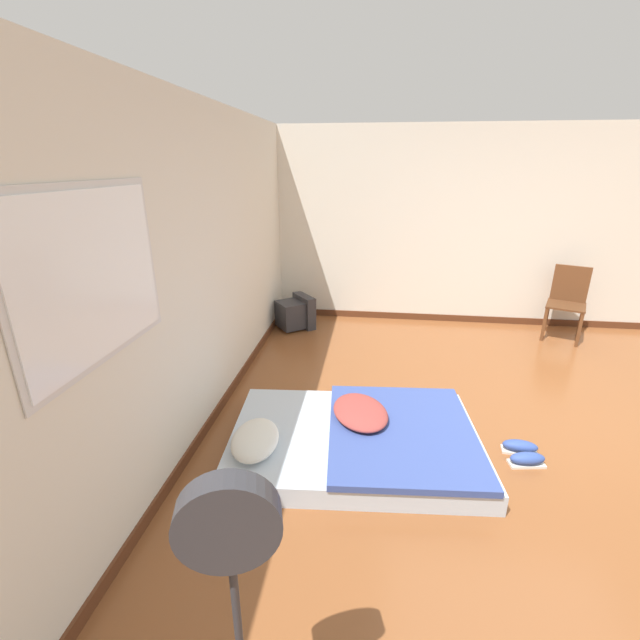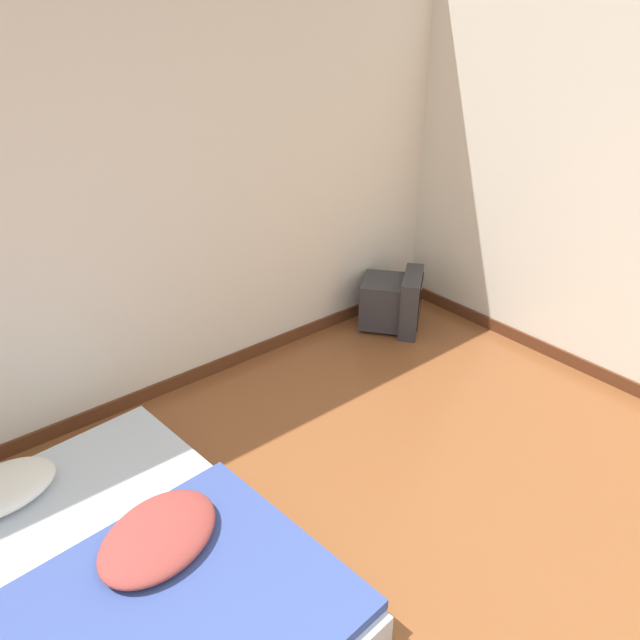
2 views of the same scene
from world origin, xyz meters
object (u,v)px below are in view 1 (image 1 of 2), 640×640
object	(u,v)px
wooden_chair	(568,297)
sneaker_pair	(523,453)
crt_tv	(296,313)
mattress_bed	(357,438)
standing_fan	(233,577)

from	to	relation	value
wooden_chair	sneaker_pair	bearing A→B (deg)	154.71
crt_tv	wooden_chair	size ratio (longest dim) A/B	0.64
mattress_bed	sneaker_pair	world-z (taller)	mattress_bed
mattress_bed	wooden_chair	world-z (taller)	wooden_chair
mattress_bed	crt_tv	world-z (taller)	crt_tv
mattress_bed	crt_tv	bearing A→B (deg)	20.31
standing_fan	mattress_bed	bearing A→B (deg)	-9.80
crt_tv	standing_fan	xyz separation A→B (m)	(-4.44, -0.63, 0.67)
crt_tv	sneaker_pair	world-z (taller)	crt_tv
sneaker_pair	standing_fan	bearing A→B (deg)	140.53
mattress_bed	wooden_chair	xyz separation A→B (m)	(2.72, -2.52, 0.42)
mattress_bed	crt_tv	distance (m)	2.75
crt_tv	wooden_chair	world-z (taller)	wooden_chair
mattress_bed	sneaker_pair	xyz separation A→B (m)	(0.06, -1.27, -0.06)
mattress_bed	wooden_chair	size ratio (longest dim) A/B	2.18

